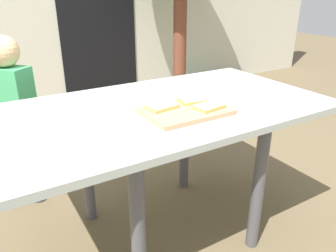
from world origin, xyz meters
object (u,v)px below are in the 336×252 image
at_px(pizza_slice_near_right, 209,106).
at_px(garden_hose_coil, 200,86).
at_px(cutting_board, 185,111).
at_px(pizza_slice_far_left, 162,106).
at_px(plate_white_right, 226,82).
at_px(child_left, 15,112).
at_px(dining_table, 167,122).
at_px(pizza_slice_far_right, 194,100).

xyz_separation_m(pizza_slice_near_right, garden_hose_coil, (1.78, 2.45, -0.77)).
height_order(cutting_board, garden_hose_coil, cutting_board).
bearing_deg(garden_hose_coil, cutting_board, -128.00).
bearing_deg(garden_hose_coil, pizza_slice_far_left, -129.96).
distance_m(plate_white_right, child_left, 1.27).
relative_size(dining_table, cutting_board, 4.19).
bearing_deg(pizza_slice_far_right, garden_hose_coil, 52.64).
distance_m(pizza_slice_near_right, child_left, 1.20).
bearing_deg(pizza_slice_near_right, cutting_board, 150.05).
distance_m(dining_table, pizza_slice_far_right, 0.18).
relative_size(dining_table, pizza_slice_far_left, 10.93).
height_order(cutting_board, pizza_slice_near_right, pizza_slice_near_right).
xyz_separation_m(pizza_slice_far_right, child_left, (-0.71, 0.83, -0.19)).
distance_m(dining_table, pizza_slice_far_left, 0.17).
xyz_separation_m(pizza_slice_far_right, pizza_slice_far_left, (-0.17, -0.00, 0.00)).
height_order(dining_table, pizza_slice_far_left, pizza_slice_far_left).
distance_m(cutting_board, child_left, 1.10).
relative_size(plate_white_right, child_left, 0.22).
height_order(plate_white_right, child_left, child_left).
height_order(dining_table, pizza_slice_far_right, pizza_slice_far_right).
height_order(pizza_slice_far_right, pizza_slice_far_left, same).
relative_size(pizza_slice_far_left, pizza_slice_near_right, 1.00).
height_order(pizza_slice_near_right, garden_hose_coil, pizza_slice_near_right).
distance_m(cutting_board, pizza_slice_far_right, 0.10).
bearing_deg(garden_hose_coil, plate_white_right, -123.38).
relative_size(dining_table, garden_hose_coil, 4.00).
relative_size(pizza_slice_far_right, pizza_slice_far_left, 1.00).
xyz_separation_m(cutting_board, garden_hose_coil, (1.87, 2.40, -0.75)).
distance_m(pizza_slice_far_right, pizza_slice_far_left, 0.17).
bearing_deg(pizza_slice_far_left, plate_white_right, 22.66).
bearing_deg(pizza_slice_far_right, pizza_slice_near_right, -86.28).
xyz_separation_m(dining_table, pizza_slice_near_right, (0.11, -0.19, 0.12)).
relative_size(cutting_board, pizza_slice_far_left, 2.61).
height_order(cutting_board, pizza_slice_far_left, pizza_slice_far_left).
bearing_deg(pizza_slice_far_left, dining_table, 48.11).
relative_size(pizza_slice_far_right, garden_hose_coil, 0.37).
height_order(cutting_board, pizza_slice_far_right, pizza_slice_far_right).
height_order(dining_table, pizza_slice_near_right, pizza_slice_near_right).
bearing_deg(pizza_slice_far_left, pizza_slice_far_right, 0.32).
xyz_separation_m(cutting_board, child_left, (-0.63, 0.88, -0.17)).
height_order(pizza_slice_far_right, plate_white_right, pizza_slice_far_right).
bearing_deg(pizza_slice_near_right, garden_hose_coil, 54.01).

